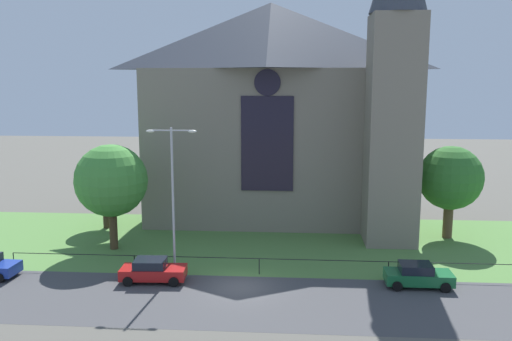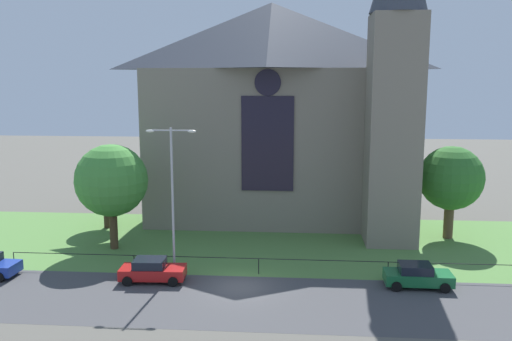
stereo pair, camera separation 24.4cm
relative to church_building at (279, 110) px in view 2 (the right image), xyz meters
name	(u,v)px [view 2 (the right image)]	position (x,y,z in m)	size (l,w,h in m)	color
ground	(253,241)	(-1.79, -8.05, -10.27)	(160.00, 160.00, 0.00)	#56544C
road_asphalt	(236,301)	(-1.79, -20.05, -10.27)	(120.00, 8.00, 0.01)	#424244
grass_verge	(251,249)	(-1.79, -10.05, -10.27)	(120.00, 20.00, 0.01)	#517F3D
church_building	(279,110)	(0.00, 0.00, 0.00)	(23.20, 16.20, 26.00)	gray
iron_railing	(259,260)	(-0.77, -15.55, -9.29)	(34.53, 0.07, 1.13)	black
tree_left_far	(105,188)	(-15.11, -5.01, -6.65)	(3.61, 3.61, 5.46)	#423021
tree_left_near	(111,181)	(-12.45, -10.78, -4.88)	(5.56, 5.56, 8.20)	#4C3823
tree_right_far	(451,179)	(14.35, -5.81, -5.24)	(5.25, 5.25, 7.70)	brown
streetlamp_near	(172,184)	(-6.55, -15.65, -4.11)	(3.37, 0.26, 9.94)	#B2B2B7
parked_car_red	(152,270)	(-7.62, -17.35, -9.53)	(4.28, 2.19, 1.51)	#B21919
parked_car_green	(417,276)	(9.44, -16.99, -9.53)	(4.21, 2.04, 1.51)	#196033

